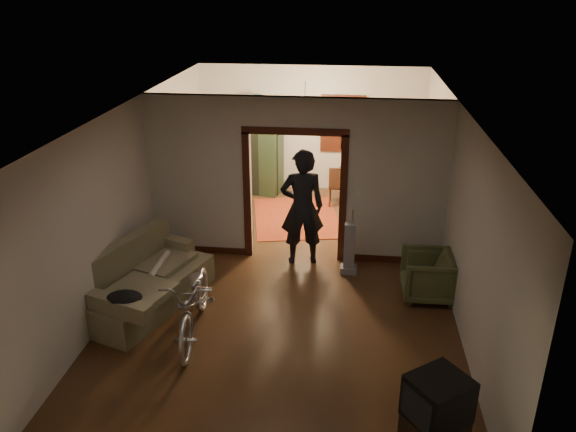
% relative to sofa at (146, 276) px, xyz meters
% --- Properties ---
extents(floor, '(5.00, 8.50, 0.01)m').
position_rel_sofa_xyz_m(floor, '(2.00, 1.11, -0.49)').
color(floor, '#392112').
rests_on(floor, ground).
extents(ceiling, '(5.00, 8.50, 0.01)m').
position_rel_sofa_xyz_m(ceiling, '(2.00, 1.11, 2.31)').
color(ceiling, white).
rests_on(ceiling, floor).
extents(wall_back, '(5.00, 0.02, 2.80)m').
position_rel_sofa_xyz_m(wall_back, '(2.00, 5.36, 0.91)').
color(wall_back, beige).
rests_on(wall_back, floor).
extents(wall_left, '(0.02, 8.50, 2.80)m').
position_rel_sofa_xyz_m(wall_left, '(-0.50, 1.11, 0.91)').
color(wall_left, beige).
rests_on(wall_left, floor).
extents(wall_right, '(0.02, 8.50, 2.80)m').
position_rel_sofa_xyz_m(wall_right, '(4.50, 1.11, 0.91)').
color(wall_right, beige).
rests_on(wall_right, floor).
extents(partition_wall, '(5.00, 0.14, 2.80)m').
position_rel_sofa_xyz_m(partition_wall, '(2.00, 1.86, 0.91)').
color(partition_wall, beige).
rests_on(partition_wall, floor).
extents(door_casing, '(1.74, 0.20, 2.32)m').
position_rel_sofa_xyz_m(door_casing, '(2.00, 1.86, 0.61)').
color(door_casing, '#39160D').
rests_on(door_casing, floor).
extents(far_window, '(0.98, 0.06, 1.28)m').
position_rel_sofa_xyz_m(far_window, '(2.70, 5.32, 1.06)').
color(far_window, black).
rests_on(far_window, wall_back).
extents(chandelier, '(0.24, 0.24, 0.24)m').
position_rel_sofa_xyz_m(chandelier, '(2.00, 3.61, 1.86)').
color(chandelier, '#FFE0A5').
rests_on(chandelier, ceiling).
extents(light_switch, '(0.08, 0.01, 0.12)m').
position_rel_sofa_xyz_m(light_switch, '(3.05, 1.79, 0.76)').
color(light_switch, silver).
rests_on(light_switch, partition_wall).
extents(sofa, '(1.61, 2.34, 0.99)m').
position_rel_sofa_xyz_m(sofa, '(0.00, 0.00, 0.00)').
color(sofa, '#6E6A49').
rests_on(sofa, floor).
extents(rolled_paper, '(0.10, 0.79, 0.10)m').
position_rel_sofa_xyz_m(rolled_paper, '(0.10, 0.30, 0.04)').
color(rolled_paper, beige).
rests_on(rolled_paper, sofa).
extents(jacket, '(0.47, 0.35, 0.14)m').
position_rel_sofa_xyz_m(jacket, '(0.05, -0.91, 0.19)').
color(jacket, black).
rests_on(jacket, sofa).
extents(bicycle, '(0.83, 1.95, 1.00)m').
position_rel_sofa_xyz_m(bicycle, '(0.90, -0.62, 0.01)').
color(bicycle, silver).
rests_on(bicycle, floor).
extents(armchair, '(0.80, 0.78, 0.72)m').
position_rel_sofa_xyz_m(armchair, '(4.15, 0.72, -0.13)').
color(armchair, '#4D532F').
rests_on(armchair, floor).
extents(crt_tv, '(0.74, 0.73, 0.48)m').
position_rel_sofa_xyz_m(crt_tv, '(3.86, -2.44, 0.22)').
color(crt_tv, black).
rests_on(crt_tv, tv_stand).
extents(vacuum, '(0.29, 0.24, 0.88)m').
position_rel_sofa_xyz_m(vacuum, '(2.95, 1.36, -0.05)').
color(vacuum, gray).
rests_on(vacuum, floor).
extents(person, '(0.82, 0.62, 2.01)m').
position_rel_sofa_xyz_m(person, '(2.14, 1.66, 0.51)').
color(person, black).
rests_on(person, floor).
extents(oriental_rug, '(2.07, 2.47, 0.02)m').
position_rel_sofa_xyz_m(oriental_rug, '(1.86, 3.55, -0.48)').
color(oriental_rug, maroon).
rests_on(oriental_rug, floor).
extents(locker, '(1.07, 0.76, 1.93)m').
position_rel_sofa_xyz_m(locker, '(0.88, 4.98, 0.47)').
color(locker, '#22331F').
rests_on(locker, floor).
extents(globe, '(0.31, 0.31, 0.31)m').
position_rel_sofa_xyz_m(globe, '(0.88, 4.98, 1.45)').
color(globe, '#1E5972').
rests_on(globe, locker).
extents(desk, '(0.97, 0.61, 0.68)m').
position_rel_sofa_xyz_m(desk, '(3.15, 4.69, -0.15)').
color(desk, black).
rests_on(desk, floor).
extents(desk_chair, '(0.48, 0.48, 0.89)m').
position_rel_sofa_xyz_m(desk_chair, '(2.68, 4.36, -0.05)').
color(desk_chair, black).
rests_on(desk_chair, floor).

